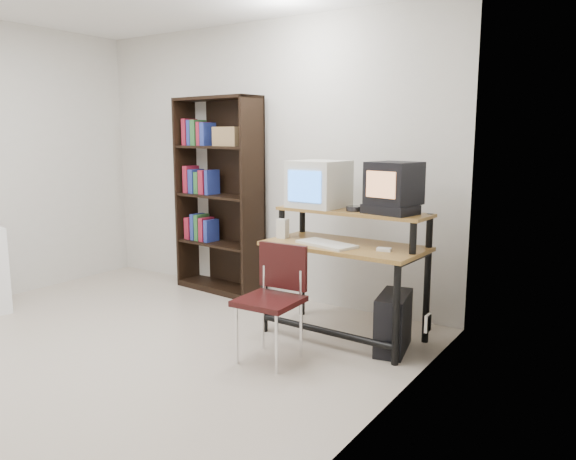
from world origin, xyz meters
The scene contains 16 objects.
floor centered at (0.00, 0.00, -0.01)m, with size 4.00×4.00×0.01m, color beige.
back_wall centered at (0.00, 2.00, 1.30)m, with size 4.00×0.01×2.60m, color beige.
right_wall centered at (2.00, 0.00, 1.30)m, with size 0.01×4.00×2.60m, color beige.
computer_desk centered at (1.25, 1.35, 0.69)m, with size 1.24×0.66×0.98m.
crt_monitor centered at (0.93, 1.49, 1.16)m, with size 0.42×0.43×0.38m.
vcr centered at (1.58, 1.42, 1.01)m, with size 0.36×0.26×0.08m, color black.
crt_tv centered at (1.59, 1.45, 1.21)m, with size 0.39×0.38×0.31m.
cd_spindle centered at (1.29, 1.40, 0.99)m, with size 0.12×0.12×0.05m, color #26262B.
keyboard centered at (1.16, 1.21, 0.74)m, with size 0.47×0.21×0.04m, color beige.
mousepad centered at (1.60, 1.24, 0.72)m, with size 0.22×0.18×0.01m, color black.
mouse centered at (1.61, 1.26, 0.74)m, with size 0.10×0.06×0.03m, color white.
desk_speaker centered at (0.72, 1.29, 0.80)m, with size 0.08×0.07×0.17m, color beige.
pc_tower centered at (1.69, 1.28, 0.21)m, with size 0.20×0.45×0.42m, color black.
school_chair centered at (1.04, 0.70, 0.49)m, with size 0.41×0.41×0.80m.
bookshelf centered at (-0.42, 1.86, 0.98)m, with size 0.99×0.42×1.92m.
wall_outlet centered at (1.99, 1.15, 0.30)m, with size 0.02×0.08×0.12m, color beige.
Camera 1 is at (3.19, -2.40, 1.56)m, focal length 35.00 mm.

